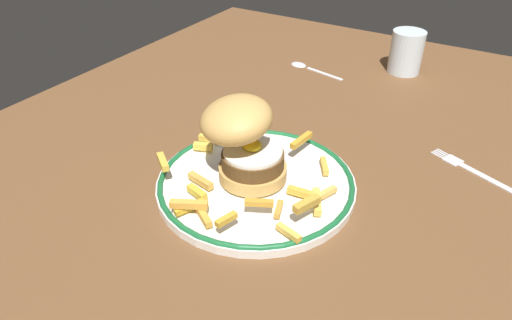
# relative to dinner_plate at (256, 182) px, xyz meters

# --- Properties ---
(ground_plane) EXTENTS (1.34, 1.09, 0.04)m
(ground_plane) POSITION_rel_dinner_plate_xyz_m (0.05, -0.03, -0.03)
(ground_plane) COLOR brown
(dinner_plate) EXTENTS (0.28, 0.28, 0.02)m
(dinner_plate) POSITION_rel_dinner_plate_xyz_m (0.00, 0.00, 0.00)
(dinner_plate) COLOR white
(dinner_plate) RESTS_ON ground_plane
(burger) EXTENTS (0.14, 0.13, 0.12)m
(burger) POSITION_rel_dinner_plate_xyz_m (-0.00, 0.02, 0.07)
(burger) COLOR tan
(burger) RESTS_ON dinner_plate
(fries_pile) EXTENTS (0.24, 0.24, 0.03)m
(fries_pile) POSITION_rel_dinner_plate_xyz_m (-0.03, -0.01, 0.02)
(fries_pile) COLOR gold
(fries_pile) RESTS_ON dinner_plate
(water_glass) EXTENTS (0.07, 0.07, 0.09)m
(water_glass) POSITION_rel_dinner_plate_xyz_m (0.51, -0.06, 0.03)
(water_glass) COLOR silver
(water_glass) RESTS_ON ground_plane
(fork) EXTENTS (0.07, 0.14, 0.00)m
(fork) POSITION_rel_dinner_plate_xyz_m (0.20, -0.25, -0.01)
(fork) COLOR silver
(fork) RESTS_ON ground_plane
(spoon) EXTENTS (0.05, 0.13, 0.01)m
(spoon) POSITION_rel_dinner_plate_xyz_m (0.42, 0.13, -0.00)
(spoon) COLOR silver
(spoon) RESTS_ON ground_plane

